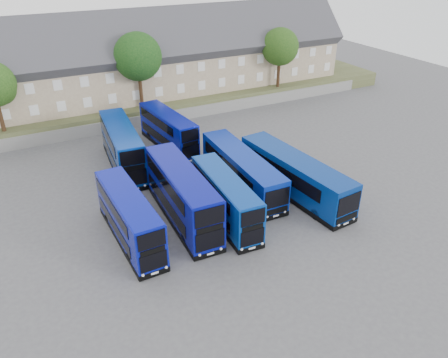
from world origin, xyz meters
TOP-DOWN VIEW (x-y plane):
  - ground at (0.00, 0.00)m, footprint 120.00×120.00m
  - retaining_wall at (0.00, 24.00)m, footprint 70.00×0.40m
  - earth_bank at (0.00, 34.00)m, footprint 80.00×20.00m
  - terrace_row at (3.00, 30.00)m, footprint 60.00×10.40m
  - dd_front_left at (-6.68, 1.85)m, footprint 2.59×10.06m
  - dd_front_mid at (-2.00, 2.68)m, footprint 3.01×11.44m
  - dd_front_right at (1.12, 1.05)m, footprint 2.82×9.89m
  - dd_rear_left at (-3.72, 14.24)m, footprint 3.51×11.32m
  - dd_rear_right at (2.14, 16.72)m, footprint 3.33×10.21m
  - coach_east_a at (4.99, 5.20)m, footprint 2.97×12.48m
  - coach_east_b at (8.65, 1.99)m, footprint 3.92×13.28m
  - tree_mid at (2.15, 25.60)m, footprint 5.76×5.76m
  - tree_east at (22.15, 25.10)m, footprint 5.12×5.12m
  - tree_far at (28.15, 32.10)m, footprint 5.44×5.44m

SIDE VIEW (x-z plane):
  - ground at x=0.00m, z-range 0.00..0.00m
  - retaining_wall at x=0.00m, z-range 0.00..1.50m
  - earth_bank at x=0.00m, z-range 0.00..2.00m
  - coach_east_a at x=4.99m, z-range -0.03..3.36m
  - coach_east_b at x=8.65m, z-range -0.03..3.55m
  - dd_front_right at x=1.12m, z-range -0.04..3.84m
  - dd_front_left at x=-6.68m, z-range -0.04..3.93m
  - dd_rear_right at x=2.14m, z-range -0.04..3.95m
  - dd_rear_left at x=-3.72m, z-range -0.04..4.39m
  - dd_front_mid at x=-2.00m, z-range -0.04..4.47m
  - terrace_row at x=3.00m, z-range 1.00..12.20m
  - tree_east at x=22.15m, z-range 3.31..11.47m
  - tree_far at x=28.15m, z-range 3.39..12.06m
  - tree_mid at x=2.15m, z-range 3.48..12.66m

